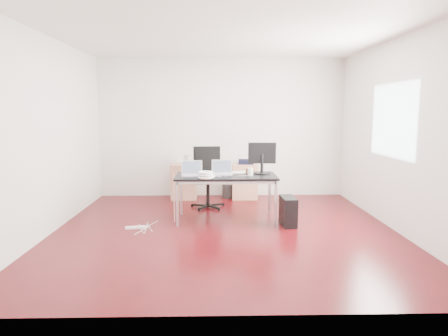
{
  "coord_description": "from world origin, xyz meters",
  "views": [
    {
      "loc": [
        -0.15,
        -5.7,
        1.73
      ],
      "look_at": [
        0.0,
        0.55,
        0.85
      ],
      "focal_mm": 32.0,
      "sensor_mm": 36.0,
      "label": 1
    }
  ],
  "objects_px": {
    "office_chair": "(208,174)",
    "pc_tower": "(288,211)",
    "desk": "(226,178)",
    "filing_cabinet_right": "(244,181)",
    "filing_cabinet_left": "(184,181)"
  },
  "relations": [
    {
      "from": "filing_cabinet_left",
      "to": "pc_tower",
      "type": "relative_size",
      "value": 1.56
    },
    {
      "from": "desk",
      "to": "pc_tower",
      "type": "height_order",
      "value": "desk"
    },
    {
      "from": "desk",
      "to": "filing_cabinet_right",
      "type": "bearing_deg",
      "value": 75.76
    },
    {
      "from": "office_chair",
      "to": "pc_tower",
      "type": "relative_size",
      "value": 2.4
    },
    {
      "from": "pc_tower",
      "to": "desk",
      "type": "bearing_deg",
      "value": 158.17
    },
    {
      "from": "filing_cabinet_left",
      "to": "filing_cabinet_right",
      "type": "distance_m",
      "value": 1.22
    },
    {
      "from": "pc_tower",
      "to": "filing_cabinet_right",
      "type": "bearing_deg",
      "value": 102.31
    },
    {
      "from": "desk",
      "to": "pc_tower",
      "type": "xyz_separation_m",
      "value": [
        0.95,
        -0.33,
        -0.46
      ]
    },
    {
      "from": "office_chair",
      "to": "pc_tower",
      "type": "xyz_separation_m",
      "value": [
        1.26,
        -1.25,
        -0.39
      ]
    },
    {
      "from": "desk",
      "to": "office_chair",
      "type": "distance_m",
      "value": 0.97
    },
    {
      "from": "desk",
      "to": "office_chair",
      "type": "xyz_separation_m",
      "value": [
        -0.31,
        0.92,
        -0.07
      ]
    },
    {
      "from": "office_chair",
      "to": "filing_cabinet_right",
      "type": "xyz_separation_m",
      "value": [
        0.73,
        0.73,
        -0.26
      ]
    },
    {
      "from": "filing_cabinet_right",
      "to": "pc_tower",
      "type": "relative_size",
      "value": 1.56
    },
    {
      "from": "filing_cabinet_right",
      "to": "pc_tower",
      "type": "height_order",
      "value": "filing_cabinet_right"
    },
    {
      "from": "office_chair",
      "to": "filing_cabinet_left",
      "type": "height_order",
      "value": "office_chair"
    }
  ]
}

